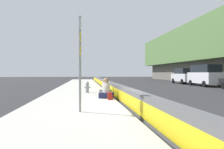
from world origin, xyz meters
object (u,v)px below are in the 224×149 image
Objects in this scene: parked_car_midline at (184,76)px; backpack at (110,96)px; fire_hydrant at (87,87)px; seated_person_rear at (106,89)px; seated_person_foreground at (107,92)px; seated_person_middle at (105,91)px; parked_car_fourth at (205,75)px; route_sign_post at (80,56)px.

backpack is at bearing 144.72° from parked_car_midline.
fire_hydrant is 2.04m from seated_person_rear.
seated_person_middle is (0.93, 0.01, -0.03)m from seated_person_foreground.
seated_person_rear is (0.98, -0.13, 0.02)m from seated_person_middle.
fire_hydrant is at bearing 120.26° from parked_car_fourth.
backpack is 18.09m from parked_car_fourth.
route_sign_post reaches higher than parked_car_midline.
backpack is (-2.73, 0.02, -0.15)m from seated_person_rear.
fire_hydrant is at bearing 22.47° from seated_person_middle.
parked_car_fourth is at bearing -59.74° from fire_hydrant.
parked_car_midline is (15.68, -13.01, 0.70)m from seated_person_rear.
parked_car_midline is (5.80, -0.10, -0.17)m from parked_car_fourth.
parked_car_fourth is (9.88, -12.91, 0.87)m from seated_person_rear.
fire_hydrant is 4.54m from backpack.
backpack is 22.57m from parked_car_midline.
fire_hydrant is at bearing 17.07° from seated_person_foreground.
seated_person_rear reaches higher than seated_person_middle.
seated_person_foreground reaches higher than fire_hydrant.
seated_person_middle is at bearing -157.53° from fire_hydrant.
route_sign_post is at bearing 164.95° from seated_person_middle.
seated_person_foreground is 1.09× the size of seated_person_middle.
route_sign_post is 8.11m from fire_hydrant.
parked_car_fourth is (12.61, -12.93, 1.02)m from backpack.
seated_person_middle is at bearing -15.05° from route_sign_post.
parked_car_midline reaches higher than seated_person_rear.
seated_person_rear is 2.79× the size of backpack.
seated_person_middle reaches higher than fire_hydrant.
backpack is 0.08× the size of parked_car_fourth.
seated_person_foreground is at bearing -179.65° from seated_person_middle.
parked_car_midline reaches higher than seated_person_foreground.
parked_car_fourth is at bearing 179.02° from parked_car_midline.
fire_hydrant is 3.71m from seated_person_foreground.
seated_person_foreground reaches higher than seated_person_rear.
seated_person_rear is (-1.64, -1.22, -0.10)m from fire_hydrant.
parked_car_fourth is at bearing -41.82° from route_sign_post.
backpack is at bearing 134.28° from parked_car_fourth.
parked_car_midline is (17.59, -13.13, 0.68)m from seated_person_foreground.
fire_hydrant is 0.17× the size of parked_car_fourth.
parked_car_midline is at bearing -39.67° from seated_person_rear.
route_sign_post is at bearing 166.06° from seated_person_rear.
fire_hydrant is 2.83m from seated_person_middle.
seated_person_foreground is 0.23× the size of parked_car_fourth.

